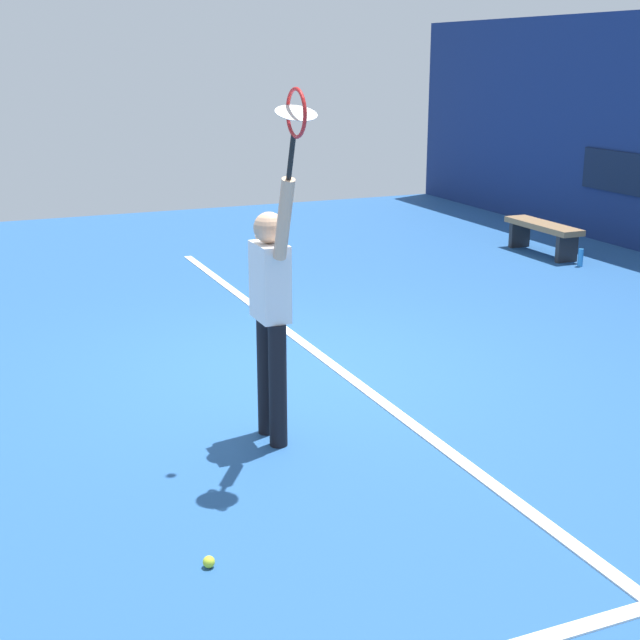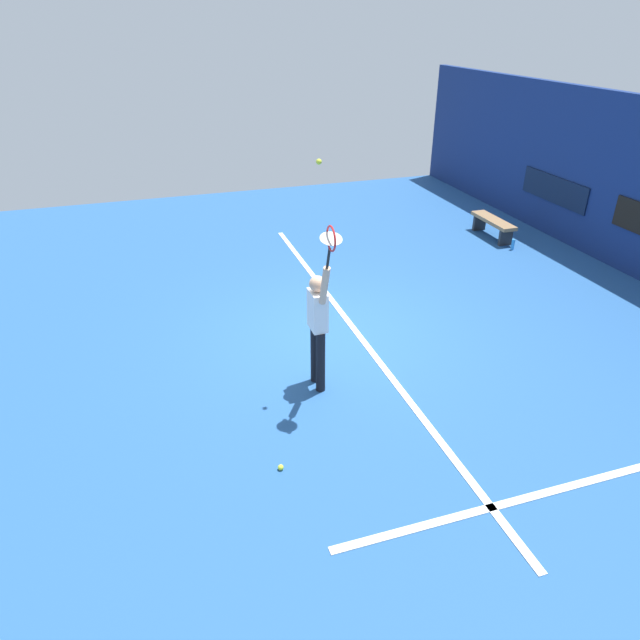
% 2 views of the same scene
% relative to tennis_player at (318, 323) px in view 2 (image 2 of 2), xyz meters
% --- Properties ---
extents(ground_plane, '(18.00, 18.00, 0.00)m').
position_rel_tennis_player_xyz_m(ground_plane, '(-1.37, 0.74, -1.01)').
color(ground_plane, '#23518C').
extents(sponsor_banner_portside, '(2.20, 0.03, 0.60)m').
position_rel_tennis_player_xyz_m(sponsor_banner_portside, '(-4.37, 7.16, 0.07)').
color(sponsor_banner_portside, '#0C1933').
extents(court_baseline, '(10.00, 0.10, 0.01)m').
position_rel_tennis_player_xyz_m(court_baseline, '(-1.37, 1.07, -1.00)').
color(court_baseline, white).
rests_on(court_baseline, ground_plane).
extents(court_sideline, '(0.10, 7.00, 0.01)m').
position_rel_tennis_player_xyz_m(court_sideline, '(2.76, 2.74, -1.00)').
color(court_sideline, white).
rests_on(court_sideline, ground_plane).
extents(tennis_player, '(0.67, 0.31, 1.97)m').
position_rel_tennis_player_xyz_m(tennis_player, '(0.00, 0.00, 0.00)').
color(tennis_player, black).
rests_on(tennis_player, ground_plane).
extents(tennis_racket, '(0.40, 0.27, 0.63)m').
position_rel_tennis_player_xyz_m(tennis_racket, '(0.50, -0.00, 1.34)').
color(tennis_racket, black).
extents(tennis_ball, '(0.07, 0.07, 0.07)m').
position_rel_tennis_player_xyz_m(tennis_ball, '(-0.02, 0.02, 2.13)').
color(tennis_ball, '#CCE033').
extents(court_bench, '(1.40, 0.36, 0.45)m').
position_rel_tennis_player_xyz_m(court_bench, '(-4.56, 5.78, -0.67)').
color(court_bench, olive).
rests_on(court_bench, ground_plane).
extents(water_bottle, '(0.07, 0.07, 0.24)m').
position_rel_tennis_player_xyz_m(water_bottle, '(-3.71, 5.78, -0.89)').
color(water_bottle, '#338CD8').
rests_on(water_bottle, ground_plane).
extents(spare_ball, '(0.07, 0.07, 0.07)m').
position_rel_tennis_player_xyz_m(spare_ball, '(1.50, -0.93, -0.98)').
color(spare_ball, '#CCE033').
rests_on(spare_ball, ground_plane).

